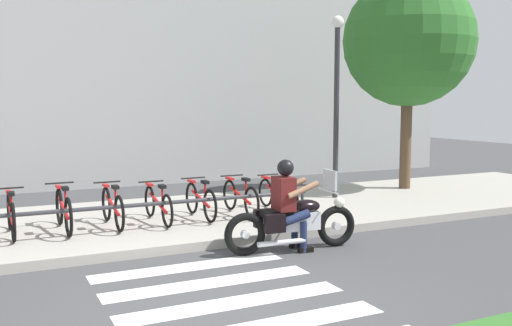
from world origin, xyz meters
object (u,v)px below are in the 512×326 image
object	(u,v)px
bicycle_2	(64,210)
street_lamp	(337,91)
rider	(288,199)
bike_rack	(143,206)
bicycle_5	(200,200)
bicycle_4	(158,204)
bicycle_1	(11,215)
bicycle_7	(277,195)
tree_near_rack	(409,42)
bicycle_6	(240,197)
bicycle_3	(112,207)
motorcycle	(293,222)

from	to	relation	value
bicycle_2	street_lamp	world-z (taller)	street_lamp
rider	bike_rack	size ratio (longest dim) A/B	0.23
bicycle_5	street_lamp	size ratio (longest dim) A/B	0.37
bicycle_4	street_lamp	distance (m)	4.97
bicycle_1	bicycle_5	size ratio (longest dim) A/B	1.02
bicycle_5	bicycle_7	bearing A→B (deg)	0.04
bicycle_7	tree_near_rack	size ratio (longest dim) A/B	0.30
bicycle_1	bicycle_7	size ratio (longest dim) A/B	0.98
bicycle_7	bicycle_6	bearing A→B (deg)	-179.94
bicycle_7	bike_rack	xyz separation A→B (m)	(-2.87, -0.56, 0.10)
rider	bicycle_7	world-z (taller)	rider
bicycle_6	bike_rack	bearing A→B (deg)	-164.85
bike_rack	bicycle_4	bearing A→B (deg)	53.59
rider	bicycle_7	size ratio (longest dim) A/B	0.89
bicycle_2	bicycle_3	world-z (taller)	bicycle_2
bicycle_2	street_lamp	size ratio (longest dim) A/B	0.40
bicycle_4	tree_near_rack	bearing A→B (deg)	10.73
bike_rack	street_lamp	distance (m)	5.42
street_lamp	bike_rack	bearing A→B (deg)	-163.39
bicycle_5	bicycle_6	world-z (taller)	same
bicycle_6	tree_near_rack	size ratio (longest dim) A/B	0.30
bicycle_2	bicycle_6	xyz separation A→B (m)	(3.28, 0.00, -0.02)
bicycle_7	bicycle_1	bearing A→B (deg)	-179.98
bicycle_3	street_lamp	world-z (taller)	street_lamp
bicycle_6	tree_near_rack	bearing A→B (deg)	14.03
bicycle_4	bicycle_6	distance (m)	1.64
tree_near_rack	bicycle_4	bearing A→B (deg)	-169.27
bicycle_1	street_lamp	world-z (taller)	street_lamp
motorcycle	rider	bearing A→B (deg)	173.39
motorcycle	bicycle_1	distance (m)	4.59
bicycle_6	bicycle_7	size ratio (longest dim) A/B	0.99
bicycle_7	street_lamp	distance (m)	3.00
rider	bicycle_1	world-z (taller)	rider
tree_near_rack	rider	bearing A→B (deg)	-146.18
bicycle_1	bicycle_6	bearing A→B (deg)	0.01
bicycle_2	bicycle_7	xyz separation A→B (m)	(4.10, 0.00, -0.03)
bike_rack	bicycle_3	bearing A→B (deg)	126.47
rider	motorcycle	bearing A→B (deg)	-6.61
bicycle_4	tree_near_rack	xyz separation A→B (m)	(6.79, 1.29, 3.33)
rider	street_lamp	distance (m)	4.70
motorcycle	bicycle_4	world-z (taller)	motorcycle
bicycle_3	motorcycle	bearing A→B (deg)	-44.66
bicycle_7	street_lamp	size ratio (longest dim) A/B	0.39
bicycle_1	street_lamp	bearing A→B (deg)	7.35
bicycle_7	street_lamp	world-z (taller)	street_lamp
bicycle_3	bicycle_7	distance (m)	3.28
motorcycle	bicycle_2	world-z (taller)	motorcycle
bike_rack	street_lamp	xyz separation A→B (m)	(4.83, 1.44, 2.00)
bicycle_2	bicycle_4	bearing A→B (deg)	0.06
bicycle_4	bicycle_5	bearing A→B (deg)	-0.07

